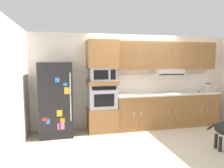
# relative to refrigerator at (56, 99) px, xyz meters

# --- Properties ---
(ground_plane) EXTENTS (9.60, 9.60, 0.00)m
(ground_plane) POSITION_rel_refrigerator_xyz_m (2.07, -0.68, -0.88)
(ground_plane) COLOR beige
(back_kitchen_wall) EXTENTS (6.20, 0.12, 2.50)m
(back_kitchen_wall) POSITION_rel_refrigerator_xyz_m (2.07, 0.43, 0.37)
(back_kitchen_wall) COLOR silver
(back_kitchen_wall) RESTS_ON ground
(side_panel_left) EXTENTS (0.12, 7.10, 2.50)m
(side_panel_left) POSITION_rel_refrigerator_xyz_m (-0.73, -0.68, 0.37)
(side_panel_left) COLOR silver
(side_panel_left) RESTS_ON ground
(refrigerator) EXTENTS (0.76, 0.73, 1.76)m
(refrigerator) POSITION_rel_refrigerator_xyz_m (0.00, 0.00, 0.00)
(refrigerator) COLOR black
(refrigerator) RESTS_ON ground
(oven_base_cabinet) EXTENTS (0.74, 0.62, 0.60)m
(oven_base_cabinet) POSITION_rel_refrigerator_xyz_m (1.13, 0.07, -0.58)
(oven_base_cabinet) COLOR #996638
(oven_base_cabinet) RESTS_ON ground
(built_in_oven) EXTENTS (0.70, 0.62, 0.60)m
(built_in_oven) POSITION_rel_refrigerator_xyz_m (1.13, 0.07, 0.02)
(built_in_oven) COLOR #A8AAAF
(built_in_oven) RESTS_ON oven_base_cabinet
(appliance_mid_shelf) EXTENTS (0.74, 0.62, 0.10)m
(appliance_mid_shelf) POSITION_rel_refrigerator_xyz_m (1.13, 0.07, 0.37)
(appliance_mid_shelf) COLOR #996638
(appliance_mid_shelf) RESTS_ON built_in_oven
(microwave) EXTENTS (0.64, 0.54, 0.32)m
(microwave) POSITION_rel_refrigerator_xyz_m (1.13, 0.07, 0.58)
(microwave) COLOR #A8AAAF
(microwave) RESTS_ON appliance_mid_shelf
(appliance_upper_cabinet) EXTENTS (0.74, 0.62, 0.68)m
(appliance_upper_cabinet) POSITION_rel_refrigerator_xyz_m (1.13, 0.07, 1.08)
(appliance_upper_cabinet) COLOR #996638
(appliance_upper_cabinet) RESTS_ON microwave
(lower_cabinet_run) EXTENTS (2.87, 0.63, 0.88)m
(lower_cabinet_run) POSITION_rel_refrigerator_xyz_m (2.94, 0.07, -0.44)
(lower_cabinet_run) COLOR #996638
(lower_cabinet_run) RESTS_ON ground
(countertop_slab) EXTENTS (2.91, 0.64, 0.04)m
(countertop_slab) POSITION_rel_refrigerator_xyz_m (2.94, 0.07, 0.02)
(countertop_slab) COLOR silver
(countertop_slab) RESTS_ON lower_cabinet_run
(backsplash_panel) EXTENTS (2.91, 0.02, 0.50)m
(backsplash_panel) POSITION_rel_refrigerator_xyz_m (2.94, 0.36, 0.29)
(backsplash_panel) COLOR white
(backsplash_panel) RESTS_ON countertop_slab
(upper_cabinet_with_hood) EXTENTS (2.87, 0.48, 0.88)m
(upper_cabinet_with_hood) POSITION_rel_refrigerator_xyz_m (2.94, 0.19, 1.02)
(upper_cabinet_with_hood) COLOR #996638
(upper_cabinet_with_hood) RESTS_ON backsplash_panel
(screwdriver) EXTENTS (0.17, 0.17, 0.03)m
(screwdriver) POSITION_rel_refrigerator_xyz_m (3.92, 0.03, 0.05)
(screwdriver) COLOR black
(screwdriver) RESTS_ON countertop_slab
(electric_kettle) EXTENTS (0.17, 0.17, 0.24)m
(electric_kettle) POSITION_rel_refrigerator_xyz_m (4.17, 0.02, 0.15)
(electric_kettle) COLOR #A8AAAF
(electric_kettle) RESTS_ON countertop_slab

